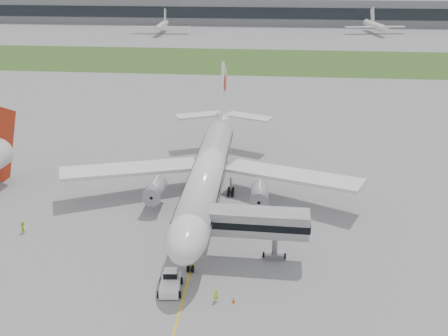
# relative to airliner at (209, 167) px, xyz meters

# --- Properties ---
(ground) EXTENTS (600.00, 600.00, 0.00)m
(ground) POSITION_rel_airliner_xyz_m (0.00, -4.87, -5.66)
(ground) COLOR gray
(ground) RESTS_ON ground
(apron_markings) EXTENTS (70.00, 70.00, 0.04)m
(apron_markings) POSITION_rel_airliner_xyz_m (0.00, -9.87, -5.66)
(apron_markings) COLOR gold
(apron_markings) RESTS_ON ground
(grass_strip) EXTENTS (600.00, 50.00, 0.02)m
(grass_strip) POSITION_rel_airliner_xyz_m (0.00, 115.13, -5.65)
(grass_strip) COLOR #355C22
(grass_strip) RESTS_ON ground
(terminal_building) EXTENTS (320.00, 22.30, 14.00)m
(terminal_building) POSITION_rel_airliner_xyz_m (0.00, 225.00, 1.34)
(terminal_building) COLOR slate
(terminal_building) RESTS_ON ground
(control_tower) EXTENTS (12.00, 12.00, 56.00)m
(control_tower) POSITION_rel_airliner_xyz_m (-90.00, 227.13, -5.66)
(control_tower) COLOR slate
(control_tower) RESTS_ON ground
(airliner) EXTENTS (48.13, 53.95, 17.88)m
(airliner) POSITION_rel_airliner_xyz_m (0.00, 0.00, 0.00)
(airliner) COLOR silver
(airliner) RESTS_ON ground
(pushback_tug) EXTENTS (3.03, 4.19, 2.04)m
(pushback_tug) POSITION_rel_airliner_xyz_m (-1.79, -23.52, -4.72)
(pushback_tug) COLOR white
(pushback_tug) RESTS_ON ground
(jet_bridge) EXTENTS (15.60, 4.45, 7.20)m
(jet_bridge) POSITION_rel_airliner_xyz_m (6.28, -16.32, -0.33)
(jet_bridge) COLOR #A4A4A6
(jet_bridge) RESTS_ON ground
(safety_cone_left) EXTENTS (0.37, 0.37, 0.51)m
(safety_cone_left) POSITION_rel_airliner_xyz_m (-1.64, -24.93, -5.41)
(safety_cone_left) COLOR #D75D0B
(safety_cone_left) RESTS_ON ground
(safety_cone_right) EXTENTS (0.43, 0.43, 0.60)m
(safety_cone_right) POSITION_rel_airliner_xyz_m (5.81, -25.32, -5.36)
(safety_cone_right) COLOR #D75D0B
(safety_cone_right) RESTS_ON ground
(ground_crew_near) EXTENTS (0.75, 0.65, 1.74)m
(ground_crew_near) POSITION_rel_airliner_xyz_m (3.80, -25.29, -4.79)
(ground_crew_near) COLOR #C5F528
(ground_crew_near) RESTS_ON ground
(ground_crew_far) EXTENTS (0.79, 0.96, 1.79)m
(ground_crew_far) POSITION_rel_airliner_xyz_m (-24.94, -12.71, -4.77)
(ground_crew_far) COLOR #CDFF2A
(ground_crew_far) RESTS_ON ground
(distant_aircraft_left) EXTENTS (29.56, 26.30, 10.98)m
(distant_aircraft_left) POSITION_rel_airliner_xyz_m (-46.38, 180.88, -5.66)
(distant_aircraft_left) COLOR silver
(distant_aircraft_left) RESTS_ON ground
(distant_aircraft_right) EXTENTS (34.17, 31.29, 11.49)m
(distant_aircraft_right) POSITION_rel_airliner_xyz_m (59.77, 190.78, -5.66)
(distant_aircraft_right) COLOR silver
(distant_aircraft_right) RESTS_ON ground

